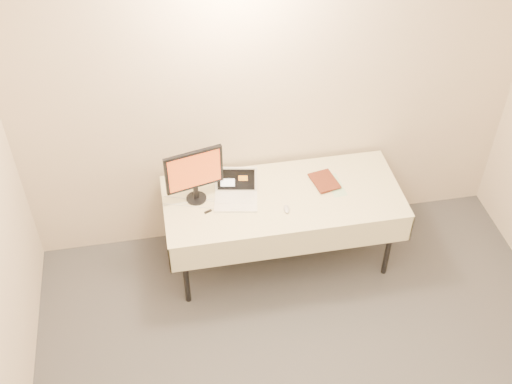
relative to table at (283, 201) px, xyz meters
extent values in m
cube|color=beige|center=(0.00, 0.45, 0.67)|extent=(4.00, 0.10, 2.70)
cylinder|color=black|center=(-0.82, -0.30, -0.33)|extent=(0.04, 0.04, 0.69)
cylinder|color=black|center=(0.82, -0.30, -0.33)|extent=(0.04, 0.04, 0.69)
cylinder|color=black|center=(-0.82, 0.29, -0.33)|extent=(0.04, 0.04, 0.69)
cylinder|color=black|center=(0.82, 0.29, -0.33)|extent=(0.04, 0.04, 0.69)
cube|color=gray|center=(0.00, 0.00, 0.03)|extent=(1.80, 0.75, 0.04)
cube|color=beige|center=(0.00, 0.00, 0.06)|extent=(1.86, 0.81, 0.01)
cube|color=beige|center=(0.00, -0.40, -0.07)|extent=(1.86, 0.01, 0.25)
cube|color=beige|center=(0.00, 0.40, -0.07)|extent=(1.86, 0.01, 0.25)
cube|color=beige|center=(-0.93, 0.00, -0.07)|extent=(0.01, 0.81, 0.25)
cube|color=beige|center=(0.93, 0.00, -0.07)|extent=(0.01, 0.81, 0.25)
cube|color=white|center=(-0.37, -0.01, 0.07)|extent=(0.36, 0.28, 0.02)
cube|color=white|center=(-0.35, 0.12, 0.19)|extent=(0.33, 0.11, 0.21)
cube|color=black|center=(-0.35, 0.12, 0.19)|extent=(0.29, 0.08, 0.18)
cylinder|color=black|center=(-0.67, 0.08, 0.07)|extent=(0.19, 0.19, 0.01)
cube|color=black|center=(-0.67, 0.08, 0.13)|extent=(0.04, 0.03, 0.11)
cube|color=black|center=(-0.67, 0.08, 0.36)|extent=(0.44, 0.13, 0.34)
cube|color=#D85019|center=(-0.67, 0.08, 0.36)|extent=(0.39, 0.09, 0.29)
imported|color=maroon|center=(0.27, 0.08, 0.19)|extent=(0.18, 0.06, 0.25)
cube|color=black|center=(-0.44, 0.23, 0.08)|extent=(0.12, 0.07, 0.05)
cube|color=#FF410C|center=(-0.43, 0.21, 0.08)|extent=(0.08, 0.02, 0.02)
ellipsoid|color=#B9B9BC|center=(-0.01, -0.16, 0.07)|extent=(0.05, 0.10, 0.02)
cube|color=#AAD6AD|center=(0.43, 0.05, 0.06)|extent=(0.13, 0.28, 0.00)
cube|color=black|center=(-0.60, -0.08, 0.07)|extent=(0.06, 0.04, 0.01)
camera|label=1|loc=(-0.87, -3.58, 3.44)|focal=45.00mm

